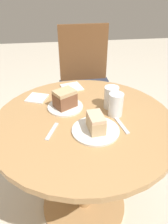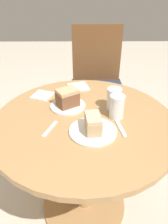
{
  "view_description": "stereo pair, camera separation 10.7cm",
  "coord_description": "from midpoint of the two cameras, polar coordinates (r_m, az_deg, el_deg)",
  "views": [
    {
      "loc": [
        -0.11,
        -0.89,
        1.34
      ],
      "look_at": [
        0.0,
        0.0,
        0.75
      ],
      "focal_mm": 35.0,
      "sensor_mm": 36.0,
      "label": 1
    },
    {
      "loc": [
        -0.01,
        -0.9,
        1.34
      ],
      "look_at": [
        0.0,
        0.0,
        0.75
      ],
      "focal_mm": 35.0,
      "sensor_mm": 36.0,
      "label": 2
    }
  ],
  "objects": [
    {
      "name": "glass_lemonade",
      "position": [
        1.16,
        10.42,
        2.99
      ],
      "size": [
        0.08,
        0.08,
        0.12
      ],
      "color": "silver",
      "rests_on": "table"
    },
    {
      "name": "napkin_stack",
      "position": [
        1.39,
        0.72,
        6.54
      ],
      "size": [
        0.15,
        0.15,
        0.01
      ],
      "rotation": [
        0.0,
        0.0,
        0.27
      ],
      "color": "silver",
      "rests_on": "table"
    },
    {
      "name": "napkin_side",
      "position": [
        1.3,
        -8.54,
        4.24
      ],
      "size": [
        0.14,
        0.14,
        0.01
      ],
      "rotation": [
        0.0,
        0.0,
        -0.37
      ],
      "color": "silver",
      "rests_on": "table"
    },
    {
      "name": "plate_near",
      "position": [
        1.01,
        5.4,
        -5.11
      ],
      "size": [
        0.22,
        0.22,
        0.01
      ],
      "color": "silver",
      "rests_on": "table"
    },
    {
      "name": "cake_slice_near",
      "position": [
        0.98,
        5.53,
        -3.05
      ],
      "size": [
        0.08,
        0.11,
        0.08
      ],
      "rotation": [
        0.0,
        0.0,
        0.12
      ],
      "color": "tan",
      "rests_on": "plate_near"
    },
    {
      "name": "table",
      "position": [
        1.21,
        2.55,
        -9.39
      ],
      "size": [
        0.92,
        0.92,
        0.71
      ],
      "color": "tan",
      "rests_on": "ground_plane"
    },
    {
      "name": "cake_slice_far",
      "position": [
        1.16,
        -1.71,
        3.73
      ],
      "size": [
        0.13,
        0.13,
        0.09
      ],
      "rotation": [
        0.0,
        0.0,
        2.12
      ],
      "color": "brown",
      "rests_on": "plate_far"
    },
    {
      "name": "glass_water",
      "position": [
        1.1,
        11.33,
        1.02
      ],
      "size": [
        0.07,
        0.07,
        0.12
      ],
      "color": "silver",
      "rests_on": "table"
    },
    {
      "name": "spoon",
      "position": [
        1.03,
        -5.92,
        -4.48
      ],
      "size": [
        0.06,
        0.13,
        0.0
      ],
      "rotation": [
        0.0,
        0.0,
        1.19
      ],
      "color": "silver",
      "rests_on": "table"
    },
    {
      "name": "plate_far",
      "position": [
        1.18,
        -1.67,
        1.57
      ],
      "size": [
        0.19,
        0.19,
        0.01
      ],
      "color": "silver",
      "rests_on": "table"
    },
    {
      "name": "chair",
      "position": [
        1.92,
        5.07,
        7.62
      ],
      "size": [
        0.46,
        0.45,
        0.97
      ],
      "rotation": [
        0.0,
        0.0,
        0.02
      ],
      "color": "brown",
      "rests_on": "ground_plane"
    },
    {
      "name": "fork",
      "position": [
        1.06,
        12.17,
        -3.73
      ],
      "size": [
        0.05,
        0.16,
        0.0
      ],
      "rotation": [
        0.0,
        0.0,
        1.75
      ],
      "color": "silver",
      "rests_on": "table"
    },
    {
      "name": "ground_plane",
      "position": [
        1.61,
        2.07,
        -23.01
      ],
      "size": [
        8.0,
        8.0,
        0.0
      ],
      "primitive_type": "plane",
      "color": "beige"
    }
  ]
}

